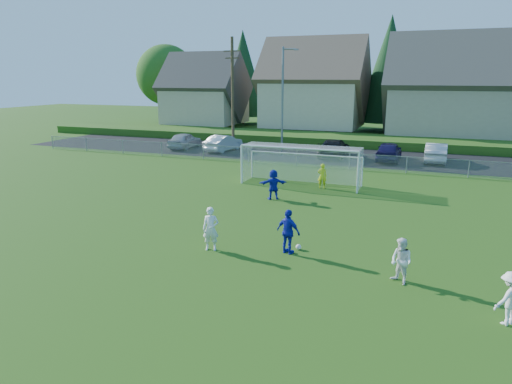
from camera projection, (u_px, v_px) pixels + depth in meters
The scene contains 21 objects.
ground at pixel (165, 293), 14.34m from camera, with size 160.00×160.00×0.00m, color #193D0C.
asphalt_lot at pixel (337, 156), 39.24m from camera, with size 60.00×60.00×0.00m, color black.
grass_embankment at pixel (351, 140), 45.93m from camera, with size 70.00×6.00×0.80m, color #1E420F.
soccer_ball at pixel (298, 247), 17.94m from camera, with size 0.22×0.22×0.22m, color white.
player_white_a at pixel (211, 229), 17.76m from camera, with size 0.63×0.41×1.73m, color white.
player_white_b at pixel (401, 261), 14.88m from camera, with size 0.75×0.58×1.54m, color white.
player_white_c at pixel (510, 298), 12.39m from camera, with size 0.99×0.57×1.53m, color white.
player_blue_a at pixel (288, 232), 17.39m from camera, with size 1.02×0.43×1.75m, color #111CA8.
player_blue_b at pixel (273, 184), 25.18m from camera, with size 1.55×0.49×1.68m, color #111CA8.
goalkeeper at pixel (322, 176), 27.69m from camera, with size 0.56×0.36×1.52m, color #D1E01A.
car_a at pixel (185, 140), 43.18m from camera, with size 1.77×4.40×1.50m, color #9CA0A3.
car_b at pixel (223, 143), 41.58m from camera, with size 1.55×4.46×1.47m, color silver.
car_d at pixel (334, 148), 38.44m from camera, with size 2.14×5.27×1.53m, color black.
car_e at pixel (389, 151), 36.76m from camera, with size 1.82×4.53×1.55m, color #17123F.
car_f at pixel (436, 152), 36.26m from camera, with size 1.61×4.61×1.52m, color #BCBCBC.
soccer_goal at pixel (302, 159), 28.47m from camera, with size 7.42×1.90×2.50m.
chainlink_fence at pixel (323, 159), 34.11m from camera, with size 52.06×0.06×1.20m.
streetlight at pixel (283, 98), 38.23m from camera, with size 1.38×0.18×9.00m.
utility_pole at pixel (233, 94), 40.81m from camera, with size 1.60×0.26×10.00m.
houses_row at pixel (384, 70), 50.30m from camera, with size 53.90×11.45×13.27m.
tree_row at pixel (381, 74), 56.41m from camera, with size 65.98×12.36×13.80m.
Camera 1 is at (7.35, -11.23, 6.62)m, focal length 32.00 mm.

